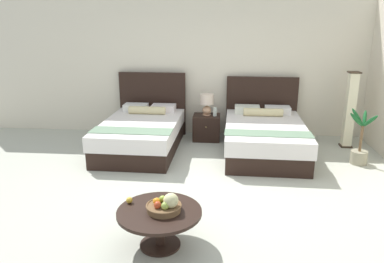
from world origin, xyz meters
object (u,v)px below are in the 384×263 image
(coffee_table, at_px, (160,218))
(table_lamp, at_px, (207,102))
(bed_near_window, at_px, (142,133))
(potted_palm, at_px, (360,147))
(vase, at_px, (215,112))
(loose_apple, at_px, (129,200))
(bed_near_corner, at_px, (264,136))
(fruit_bowl, at_px, (165,205))
(nightstand, at_px, (207,127))
(floor_lamp_corner, at_px, (350,110))

(coffee_table, bearing_deg, table_lamp, 85.29)
(bed_near_window, bearing_deg, coffee_table, -74.48)
(bed_near_window, distance_m, potted_palm, 3.80)
(vase, bearing_deg, coffee_table, -97.22)
(table_lamp, bearing_deg, potted_palm, -23.41)
(table_lamp, height_order, potted_palm, potted_palm)
(bed_near_window, height_order, potted_palm, bed_near_window)
(vase, height_order, loose_apple, vase)
(bed_near_corner, height_order, coffee_table, bed_near_corner)
(fruit_bowl, bearing_deg, bed_near_window, 106.60)
(vase, height_order, fruit_bowl, vase)
(vase, bearing_deg, bed_near_window, -154.43)
(vase, distance_m, coffee_table, 3.76)
(nightstand, distance_m, vase, 0.38)
(table_lamp, height_order, floor_lamp_corner, floor_lamp_corner)
(nightstand, height_order, fruit_bowl, fruit_bowl)
(bed_near_window, relative_size, fruit_bowl, 5.93)
(vase, distance_m, potted_palm, 2.69)
(loose_apple, bearing_deg, table_lamp, 79.70)
(bed_near_corner, relative_size, nightstand, 4.18)
(nightstand, height_order, coffee_table, nightstand)
(nightstand, bearing_deg, table_lamp, 90.00)
(fruit_bowl, bearing_deg, floor_lamp_corner, 50.62)
(table_lamp, distance_m, vase, 0.24)
(bed_near_corner, height_order, nightstand, bed_near_corner)
(nightstand, height_order, loose_apple, nightstand)
(fruit_bowl, distance_m, loose_apple, 0.44)
(table_lamp, distance_m, floor_lamp_corner, 2.68)
(nightstand, xyz_separation_m, table_lamp, (-0.00, 0.02, 0.51))
(bed_near_window, xyz_separation_m, vase, (1.33, 0.64, 0.27))
(coffee_table, distance_m, fruit_bowl, 0.17)
(bed_near_window, relative_size, floor_lamp_corner, 1.55)
(bed_near_corner, distance_m, loose_apple, 3.42)
(coffee_table, xyz_separation_m, loose_apple, (-0.35, 0.14, 0.13))
(loose_apple, relative_size, floor_lamp_corner, 0.05)
(loose_apple, bearing_deg, bed_near_corner, 59.50)
(floor_lamp_corner, bearing_deg, loose_apple, -134.34)
(coffee_table, height_order, floor_lamp_corner, floor_lamp_corner)
(bed_near_window, xyz_separation_m, fruit_bowl, (0.92, -3.09, 0.17))
(bed_near_window, xyz_separation_m, coffee_table, (0.86, -3.09, 0.01))
(bed_near_window, height_order, coffee_table, bed_near_window)
(bed_near_window, xyz_separation_m, floor_lamp_corner, (3.84, 0.46, 0.40))
(vase, xyz_separation_m, coffee_table, (-0.47, -3.72, -0.26))
(table_lamp, bearing_deg, nightstand, -90.00)
(bed_near_corner, bearing_deg, loose_apple, -120.50)
(bed_near_corner, xyz_separation_m, vase, (-0.91, 0.64, 0.27))
(fruit_bowl, height_order, loose_apple, fruit_bowl)
(fruit_bowl, distance_m, potted_palm, 3.91)
(nightstand, relative_size, loose_apple, 7.71)
(bed_near_window, bearing_deg, vase, 25.57)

